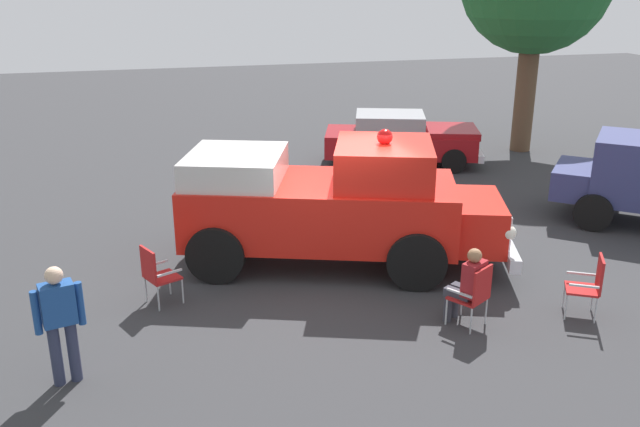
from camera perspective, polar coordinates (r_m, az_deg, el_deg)
name	(u,v)px	position (r m, az deg, el deg)	size (l,w,h in m)	color
ground_plane	(335,268)	(12.67, 1.25, -4.61)	(60.00, 60.00, 0.00)	#333335
vintage_fire_truck	(333,203)	(12.49, 1.07, 0.92)	(6.33, 4.11, 2.59)	black
classic_hot_rod	(401,138)	(19.60, 6.83, 6.27)	(4.73, 3.18, 1.46)	black
lawn_chair_near_truck	(475,292)	(10.67, 12.85, -6.45)	(0.68, 0.68, 1.02)	#B7BABF
lawn_chair_by_car	(156,272)	(11.40, -13.60, -4.77)	(0.66, 0.65, 1.02)	#B7BABF
lawn_chair_spare	(591,282)	(11.54, 21.74, -5.38)	(0.67, 0.67, 1.02)	#B7BABF
spectator_seated	(468,283)	(10.68, 12.28, -5.73)	(0.60, 0.65, 1.29)	#383842
spectator_standing	(60,317)	(9.51, -20.98, -8.13)	(0.64, 0.36, 1.68)	#2D334C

